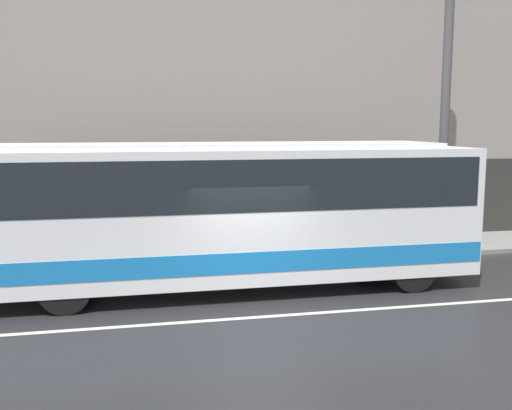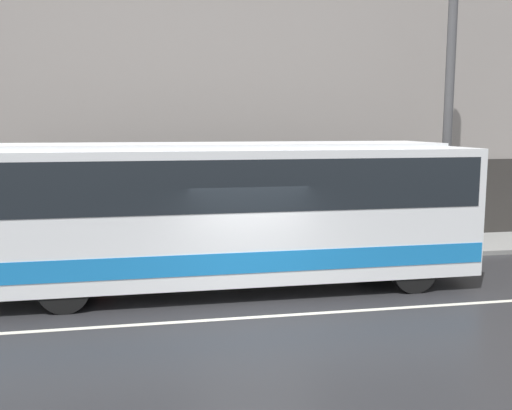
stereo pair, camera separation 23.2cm
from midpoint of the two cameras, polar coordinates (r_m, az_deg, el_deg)
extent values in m
plane|color=#262628|center=(11.49, 0.75, -11.16)|extent=(60.00, 60.00, 0.00)
cube|color=gray|center=(16.52, -2.98, -4.95)|extent=(60.00, 2.65, 0.13)
cube|color=gray|center=(17.63, -3.78, 12.89)|extent=(60.00, 0.30, 10.55)
cube|color=#2D2B28|center=(17.57, -3.60, -0.02)|extent=(60.00, 0.06, 2.64)
cube|color=beige|center=(11.49, 0.75, -11.14)|extent=(54.00, 0.14, 0.01)
cube|color=white|center=(13.01, -2.79, -0.72)|extent=(11.57, 2.51, 2.90)
cube|color=#1972BF|center=(13.17, -2.76, -4.59)|extent=(11.51, 2.53, 0.45)
cube|color=black|center=(12.92, -2.81, 2.43)|extent=(11.22, 2.53, 1.10)
cube|color=orange|center=(14.81, 19.80, 4.78)|extent=(0.12, 1.88, 0.28)
cube|color=white|center=(12.86, -2.83, 5.93)|extent=(9.83, 2.13, 0.12)
cylinder|color=black|center=(13.48, 15.95, -6.28)|extent=(1.03, 0.28, 1.03)
cylinder|color=black|center=(15.41, 12.29, -4.37)|extent=(1.03, 0.28, 1.03)
cylinder|color=black|center=(12.19, -18.10, -7.89)|extent=(1.03, 0.28, 1.03)
cylinder|color=black|center=(14.29, -17.02, -5.52)|extent=(1.03, 0.28, 1.03)
cylinder|color=#4C4C4F|center=(17.44, 19.09, 9.94)|extent=(0.26, 0.26, 8.71)
cylinder|color=maroon|center=(16.53, -14.88, -2.70)|extent=(0.36, 0.36, 1.28)
sphere|color=tan|center=(16.41, -14.98, -0.10)|extent=(0.23, 0.23, 0.23)
camera|label=1|loc=(0.12, -89.49, 0.07)|focal=40.00mm
camera|label=2|loc=(0.12, 90.51, -0.07)|focal=40.00mm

